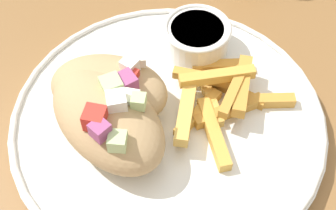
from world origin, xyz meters
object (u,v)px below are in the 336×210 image
at_px(fries_pile, 225,98).
at_px(sauce_ramekin, 201,37).
at_px(plate, 168,120).
at_px(pita_sandwich_far, 114,89).
at_px(pita_sandwich_near, 113,119).

bearing_deg(fries_pile, sauce_ramekin, 105.10).
bearing_deg(plate, fries_pile, 14.51).
bearing_deg(pita_sandwich_far, pita_sandwich_near, -73.27).
distance_m(fries_pile, sauce_ramekin, 0.08).
relative_size(plate, sauce_ramekin, 4.28).
relative_size(plate, pita_sandwich_near, 2.02).
height_order(fries_pile, sauce_ramekin, sauce_ramekin).
bearing_deg(plate, pita_sandwich_far, 162.58).
bearing_deg(fries_pile, pita_sandwich_near, -161.16).
height_order(pita_sandwich_far, sauce_ramekin, pita_sandwich_far).
relative_size(pita_sandwich_far, sauce_ramekin, 1.82).
relative_size(pita_sandwich_near, pita_sandwich_far, 1.17).
xyz_separation_m(pita_sandwich_far, sauce_ramekin, (0.09, 0.07, -0.00)).
height_order(plate, pita_sandwich_far, pita_sandwich_far).
distance_m(pita_sandwich_near, sauce_ramekin, 0.14).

